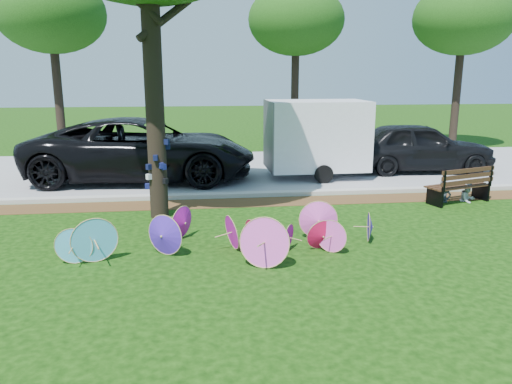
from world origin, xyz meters
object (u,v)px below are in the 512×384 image
Objects in this scene: parasol_pile at (230,234)px; cargo_trailer at (317,135)px; dark_pickup at (418,147)px; person_left at (445,182)px; black_van at (142,149)px; park_bench at (458,185)px; person_right at (469,183)px.

cargo_trailer is at bearing 64.10° from parasol_pile.
parasol_pile is 7.86m from cargo_trailer.
dark_pickup reaches higher than person_left.
black_van is at bearing 159.41° from person_left.
parasol_pile is 5.56× the size of person_left.
dark_pickup is at bearing 7.53° from cargo_trailer.
park_bench is 0.36m from person_left.
cargo_trailer is at bearing 130.18° from person_left.
cargo_trailer reaches higher than person_right.
person_right is (3.40, -3.74, -0.91)m from cargo_trailer.
dark_pickup reaches higher than person_right.
black_van is 2.26× the size of cargo_trailer.
cargo_trailer is at bearing 101.42° from dark_pickup.
dark_pickup is 2.74× the size of park_bench.
park_bench is 1.79× the size of person_right.
park_bench is (3.05, -3.79, -0.94)m from cargo_trailer.
park_bench is at bearing -51.81° from cargo_trailer.
black_van is 5.80m from cargo_trailer.
dark_pickup is (9.64, 0.35, -0.14)m from black_van.
park_bench is (6.45, 3.22, 0.10)m from parasol_pile.
park_bench is at bearing -109.88° from black_van.
person_left is (2.70, -3.74, -0.86)m from cargo_trailer.
parasol_pile is 6.04× the size of person_right.
person_right is (6.80, 3.27, 0.14)m from parasol_pile.
black_van is 10.01m from person_right.
dark_pickup is at bearing 46.18° from parasol_pile.
dark_pickup is 4.43m from park_bench.
black_van reaches higher than person_right.
park_bench is (8.83, -3.99, -0.53)m from black_van.
park_bench reaches higher than parasol_pile.
parasol_pile is at bearing -171.19° from park_bench.
black_van is 9.71m from park_bench.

